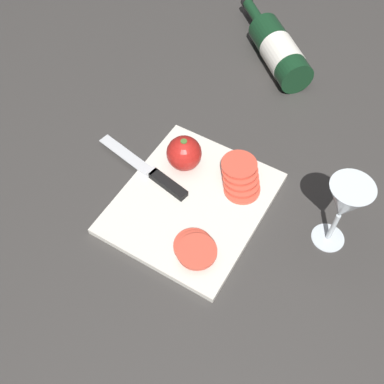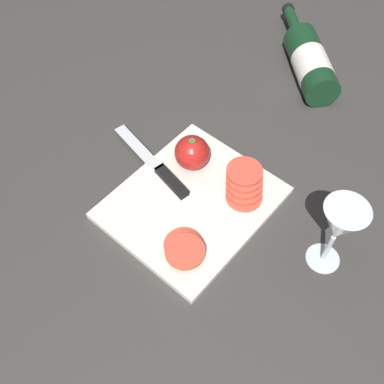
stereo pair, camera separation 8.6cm
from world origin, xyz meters
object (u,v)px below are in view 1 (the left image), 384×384
Objects in this scene: tomato_slice_stack_near at (195,249)px; tomato_slice_stack_far at (241,177)px; wine_glass at (345,204)px; wine_bottle at (278,50)px; whole_tomato at (184,153)px; knife at (158,177)px.

tomato_slice_stack_far is at bearing -179.43° from tomato_slice_stack_near.
wine_glass is at bearing 128.84° from tomato_slice_stack_near.
tomato_slice_stack_near is (0.58, 0.10, -0.02)m from wine_bottle.
wine_bottle is 0.41m from whole_tomato.
tomato_slice_stack_near reaches higher than knife.
whole_tomato is 0.21m from tomato_slice_stack_near.
tomato_slice_stack_far is at bearing -140.85° from knife.
wine_bottle is at bearing 176.78° from whole_tomato.
tomato_slice_stack_near is (0.16, -0.20, -0.09)m from wine_glass.
wine_bottle reaches higher than tomato_slice_stack_near.
wine_bottle is at bearing -144.25° from wine_glass.
whole_tomato reaches higher than knife.
whole_tomato is 0.71× the size of tomato_slice_stack_far.
wine_bottle is 3.95× the size of whole_tomato.
whole_tomato is at bearing -81.42° from tomato_slice_stack_far.
wine_glass reaches higher than tomato_slice_stack_far.
whole_tomato reaches higher than wine_bottle.
tomato_slice_stack_near is at bearing 36.81° from whole_tomato.
tomato_slice_stack_far is (-0.02, -0.20, -0.09)m from wine_glass.
knife is at bearing -61.88° from tomato_slice_stack_far.
wine_glass is 2.27× the size of whole_tomato.
whole_tomato is 0.12m from tomato_slice_stack_far.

